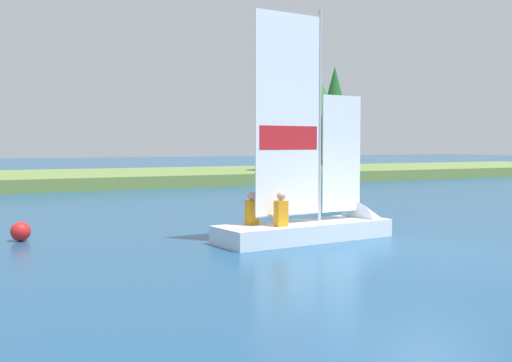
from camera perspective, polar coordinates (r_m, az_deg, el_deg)
The scene contains 8 objects.
ground_plane at distance 13.83m, azimuth 15.49°, elevation -6.31°, with size 200.00×200.00×0.00m, color navy.
shore_bank at distance 37.92m, azimuth -13.22°, elevation 0.31°, with size 80.00×11.94×0.65m, color olive.
shoreline_tree_midleft at distance 39.64m, azimuth 2.48°, elevation 6.17°, with size 3.11×3.11×5.17m.
shoreline_tree_centre at distance 40.11m, azimuth 7.28°, elevation 7.35°, with size 2.25×2.25×6.64m.
shoreline_tree_midright at distance 44.78m, azimuth 5.85°, elevation 7.16°, with size 2.02×2.02×6.76m.
shoreline_tree_right at distance 48.95m, azimuth 6.11°, elevation 7.07°, with size 3.43×3.43×6.36m.
sailboat at distance 15.40m, azimuth 6.78°, elevation -3.55°, with size 5.13×1.79×5.93m.
channel_buoy at distance 15.76m, azimuth -20.93°, elevation -4.37°, with size 0.47×0.47×0.47m, color red.
Camera 1 is at (-9.32, -9.96, 2.30)m, focal length 43.29 mm.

